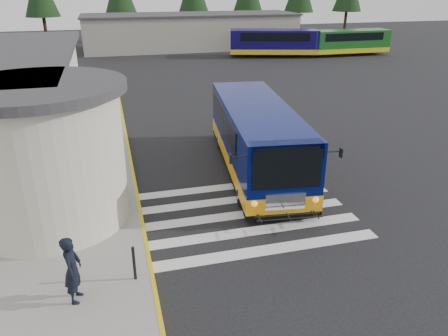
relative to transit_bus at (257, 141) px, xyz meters
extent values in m
plane|color=black|center=(-1.35, -2.95, -1.42)|extent=(140.00, 140.00, 0.00)
cube|color=gray|center=(-10.35, 1.05, -1.35)|extent=(10.00, 34.00, 0.15)
cube|color=gold|center=(-5.40, 1.05, -1.34)|extent=(0.12, 34.00, 0.16)
cylinder|color=beige|center=(-8.35, -2.45, 0.98)|extent=(5.20, 5.20, 4.50)
cylinder|color=#38383A|center=(-8.35, -2.45, 3.38)|extent=(5.80, 5.80, 0.30)
cube|color=black|center=(-7.83, 2.05, -0.17)|extent=(0.08, 1.20, 2.20)
cube|color=#38383A|center=(-7.35, 2.05, 1.13)|extent=(1.20, 1.80, 0.12)
cube|color=silver|center=(-1.85, -6.15, -1.42)|extent=(8.00, 0.55, 0.01)
cube|color=silver|center=(-1.85, -4.95, -1.42)|extent=(8.00, 0.55, 0.01)
cube|color=silver|center=(-1.85, -3.75, -1.42)|extent=(8.00, 0.55, 0.01)
cube|color=silver|center=(-1.85, -2.55, -1.42)|extent=(8.00, 0.55, 0.01)
cube|color=silver|center=(-1.85, -1.35, -1.42)|extent=(8.00, 0.55, 0.01)
cube|color=gray|center=(4.65, 39.05, 0.58)|extent=(26.00, 8.00, 4.00)
cube|color=#38383A|center=(4.65, 39.05, 2.68)|extent=(26.40, 8.40, 0.20)
cylinder|color=black|center=(-13.35, 47.05, 0.38)|extent=(0.44, 0.44, 3.60)
cylinder|color=black|center=(-3.35, 47.05, 0.38)|extent=(0.44, 0.44, 3.60)
cylinder|color=black|center=(6.65, 47.05, 0.38)|extent=(0.44, 0.44, 3.60)
cylinder|color=black|center=(14.65, 47.05, 0.38)|extent=(0.44, 0.44, 3.60)
cylinder|color=black|center=(22.65, 47.05, 0.38)|extent=(0.44, 0.44, 3.60)
cylinder|color=black|center=(30.65, 47.05, 0.38)|extent=(0.44, 0.44, 3.60)
cube|color=#071055|center=(0.00, 0.04, 0.28)|extent=(3.87, 10.00, 2.54)
cube|color=#F5A510|center=(0.00, 0.04, -0.69)|extent=(3.90, 10.03, 0.61)
cube|color=black|center=(0.00, 0.04, -1.04)|extent=(3.89, 10.02, 0.24)
cube|color=black|center=(-0.59, -4.82, 0.69)|extent=(2.37, 0.35, 1.35)
cube|color=silver|center=(-0.59, -4.83, -0.50)|extent=(1.40, 0.24, 0.60)
cube|color=black|center=(-1.25, 1.07, 0.80)|extent=(0.91, 7.10, 0.97)
cube|color=black|center=(1.47, 0.73, 0.80)|extent=(0.91, 7.10, 0.97)
cylinder|color=black|center=(-1.57, -3.04, -0.90)|extent=(0.45, 1.07, 1.04)
cylinder|color=black|center=(0.79, -3.33, -0.90)|extent=(0.45, 1.07, 1.04)
cylinder|color=black|center=(-0.84, 2.98, -0.90)|extent=(0.45, 1.07, 1.04)
cylinder|color=black|center=(1.53, 2.69, -0.90)|extent=(0.45, 1.07, 1.04)
cube|color=black|center=(-2.45, -4.40, 1.12)|extent=(0.08, 0.20, 0.32)
cube|color=black|center=(1.31, -4.86, 1.12)|extent=(0.08, 0.20, 0.32)
imported|color=black|center=(-7.42, -7.21, -0.33)|extent=(0.57, 0.76, 1.88)
imported|color=black|center=(-7.35, -4.37, -0.39)|extent=(1.00, 1.08, 1.77)
cylinder|color=black|center=(-5.87, -6.74, -0.75)|extent=(0.09, 0.09, 1.05)
cube|color=#0D064C|center=(12.37, 30.22, 0.25)|extent=(10.10, 5.25, 2.49)
cube|color=gold|center=(12.37, 30.22, -0.75)|extent=(10.14, 5.29, 0.54)
cube|color=black|center=(12.37, 30.22, 0.85)|extent=(8.04, 4.71, 0.87)
cube|color=#165519|center=(20.99, 29.00, 0.18)|extent=(9.32, 2.66, 2.38)
cube|color=gold|center=(20.99, 29.00, -0.78)|extent=(9.36, 2.69, 0.52)
cube|color=black|center=(20.99, 29.00, 0.75)|extent=(7.26, 2.69, 0.83)
camera|label=1|loc=(-6.05, -17.13, 6.46)|focal=35.00mm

